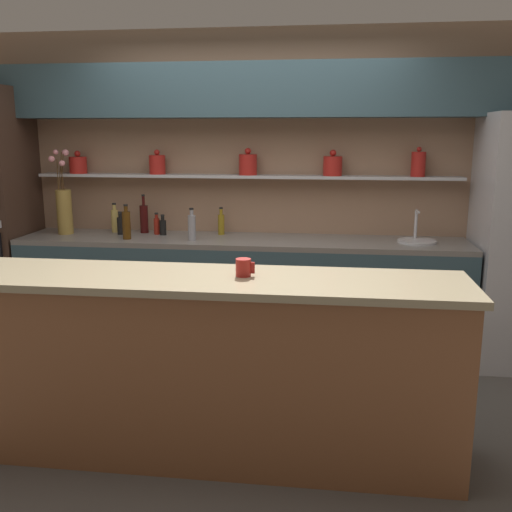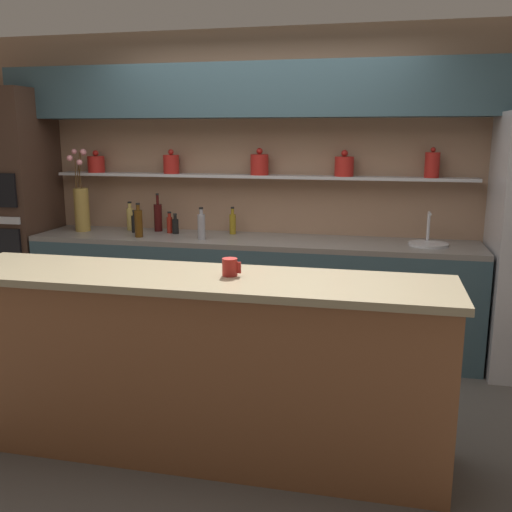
{
  "view_description": "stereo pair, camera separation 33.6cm",
  "coord_description": "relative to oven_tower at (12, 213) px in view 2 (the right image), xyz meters",
  "views": [
    {
      "loc": [
        0.63,
        -3.27,
        1.76
      ],
      "look_at": [
        0.16,
        0.41,
        0.96
      ],
      "focal_mm": 40.0,
      "sensor_mm": 36.0,
      "label": 1
    },
    {
      "loc": [
        0.96,
        -3.21,
        1.76
      ],
      "look_at": [
        0.16,
        0.41,
        0.96
      ],
      "focal_mm": 40.0,
      "sensor_mm": 36.0,
      "label": 2
    }
  ],
  "objects": [
    {
      "name": "ground_plane",
      "position": [
        2.26,
        -1.24,
        -1.06
      ],
      "size": [
        12.0,
        12.0,
        0.0
      ],
      "primitive_type": "plane",
      "color": "#4C4742"
    },
    {
      "name": "back_wall_unit",
      "position": [
        2.26,
        0.29,
        0.48
      ],
      "size": [
        5.2,
        0.44,
        2.6
      ],
      "color": "#937056",
      "rests_on": "ground_plane"
    },
    {
      "name": "back_counter_unit",
      "position": [
        2.18,
        0.0,
        -0.6
      ],
      "size": [
        3.64,
        0.62,
        0.92
      ],
      "color": "#334C56",
      "rests_on": "ground_plane"
    },
    {
      "name": "island_counter",
      "position": [
        2.26,
        -1.65,
        -0.55
      ],
      "size": [
        2.75,
        0.61,
        1.02
      ],
      "color": "brown",
      "rests_on": "ground_plane"
    },
    {
      "name": "oven_tower",
      "position": [
        0.0,
        0.0,
        0.0
      ],
      "size": [
        0.68,
        0.64,
        2.13
      ],
      "color": "#3D281E",
      "rests_on": "ground_plane"
    },
    {
      "name": "flower_vase",
      "position": [
        0.67,
        0.04,
        0.08
      ],
      "size": [
        0.16,
        0.13,
        0.71
      ],
      "color": "olive",
      "rests_on": "back_counter_unit"
    },
    {
      "name": "sink_fixture",
      "position": [
        3.58,
        0.01,
        -0.12
      ],
      "size": [
        0.3,
        0.3,
        0.25
      ],
      "color": "#B7B7BC",
      "rests_on": "back_counter_unit"
    },
    {
      "name": "bottle_sauce_0",
      "position": [
        1.45,
        0.11,
        -0.07
      ],
      "size": [
        0.05,
        0.05,
        0.18
      ],
      "color": "maroon",
      "rests_on": "back_counter_unit"
    },
    {
      "name": "bottle_oil_1",
      "position": [
        1.99,
        0.17,
        -0.05
      ],
      "size": [
        0.05,
        0.05,
        0.23
      ],
      "color": "olive",
      "rests_on": "back_counter_unit"
    },
    {
      "name": "bottle_wine_2",
      "position": [
        1.32,
        0.18,
        -0.02
      ],
      "size": [
        0.07,
        0.07,
        0.33
      ],
      "color": "#380C0C",
      "rests_on": "back_counter_unit"
    },
    {
      "name": "bottle_spirit_3",
      "position": [
        1.81,
        -0.12,
        -0.04
      ],
      "size": [
        0.06,
        0.06,
        0.26
      ],
      "color": "gray",
      "rests_on": "back_counter_unit"
    },
    {
      "name": "bottle_spirit_4",
      "position": [
        1.06,
        0.17,
        -0.04
      ],
      "size": [
        0.06,
        0.06,
        0.25
      ],
      "color": "tan",
      "rests_on": "back_counter_unit"
    },
    {
      "name": "bottle_sauce_5",
      "position": [
        1.14,
        0.07,
        -0.06
      ],
      "size": [
        0.06,
        0.06,
        0.19
      ],
      "color": "black",
      "rests_on": "back_counter_unit"
    },
    {
      "name": "bottle_sauce_6",
      "position": [
        1.51,
        0.09,
        -0.07
      ],
      "size": [
        0.06,
        0.06,
        0.17
      ],
      "color": "black",
      "rests_on": "back_counter_unit"
    },
    {
      "name": "bottle_spirit_7",
      "position": [
        1.27,
        -0.14,
        -0.02
      ],
      "size": [
        0.07,
        0.07,
        0.28
      ],
      "color": "#4C2D0C",
      "rests_on": "back_counter_unit"
    },
    {
      "name": "coffee_mug",
      "position": [
        2.45,
        -1.62,
        0.0
      ],
      "size": [
        0.1,
        0.08,
        0.09
      ],
      "color": "maroon",
      "rests_on": "island_counter"
    }
  ]
}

